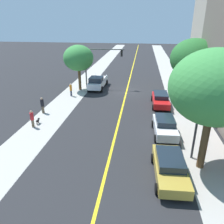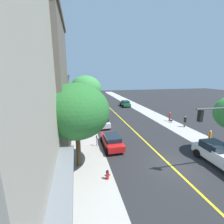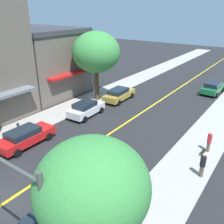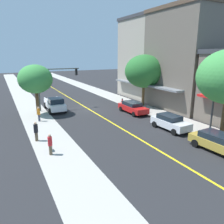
# 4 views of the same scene
# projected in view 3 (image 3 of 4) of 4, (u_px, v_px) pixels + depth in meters

# --- Properties ---
(ground_plane) EXTENTS (140.00, 140.00, 0.00)m
(ground_plane) POSITION_uv_depth(u_px,v_px,m) (1.00, 205.00, 13.87)
(ground_plane) COLOR #262628
(road_centerline_stripe) EXTENTS (0.20, 126.00, 0.00)m
(road_centerline_stripe) POSITION_uv_depth(u_px,v_px,m) (1.00, 205.00, 13.87)
(road_centerline_stripe) COLOR yellow
(road_centerline_stripe) RESTS_ON ground
(pale_office_building) EXTENTS (12.02, 8.89, 8.00)m
(pale_office_building) POSITION_uv_depth(u_px,v_px,m) (37.00, 61.00, 31.33)
(pale_office_building) COLOR #665B51
(pale_office_building) RESTS_ON ground
(street_tree_right_corner) EXTENTS (5.38, 5.38, 7.94)m
(street_tree_right_corner) POSITION_uv_depth(u_px,v_px,m) (96.00, 52.00, 27.52)
(street_tree_right_corner) COLOR brown
(street_tree_right_corner) RESTS_ON ground
(street_tree_left_far) EXTENTS (4.14, 4.14, 6.27)m
(street_tree_left_far) POSITION_uv_depth(u_px,v_px,m) (92.00, 187.00, 8.60)
(street_tree_left_far) COLOR brown
(street_tree_left_far) RESTS_ON ground
(parking_meter) EXTENTS (0.12, 0.18, 1.28)m
(parking_meter) POSITION_uv_depth(u_px,v_px,m) (18.00, 128.00, 20.89)
(parking_meter) COLOR #4C4C51
(parking_meter) RESTS_ON ground
(traffic_light_mast) EXTENTS (5.76, 0.32, 5.91)m
(traffic_light_mast) POSITION_uv_depth(u_px,v_px,m) (10.00, 196.00, 8.79)
(traffic_light_mast) COLOR #474C47
(traffic_light_mast) RESTS_ON ground
(street_lamp) EXTENTS (0.70, 0.36, 6.31)m
(street_lamp) POSITION_uv_depth(u_px,v_px,m) (93.00, 70.00, 27.23)
(street_lamp) COLOR #38383D
(street_lamp) RESTS_ON ground
(red_sedan_left_curb) EXTENTS (2.05, 4.71, 1.45)m
(red_sedan_left_curb) POSITION_uv_depth(u_px,v_px,m) (25.00, 137.00, 19.64)
(red_sedan_left_curb) COLOR red
(red_sedan_left_curb) RESTS_ON ground
(white_sedan_left_curb) EXTENTS (2.14, 4.27, 1.51)m
(white_sedan_left_curb) POSITION_uv_depth(u_px,v_px,m) (86.00, 109.00, 25.00)
(white_sedan_left_curb) COLOR silver
(white_sedan_left_curb) RESTS_ON ground
(gold_sedan_left_curb) EXTENTS (2.23, 4.73, 1.45)m
(gold_sedan_left_curb) POSITION_uv_depth(u_px,v_px,m) (119.00, 94.00, 29.25)
(gold_sedan_left_curb) COLOR #B29338
(gold_sedan_left_curb) RESTS_ON ground
(green_sedan_right_curb) EXTENTS (2.22, 4.39, 1.50)m
(green_sedan_right_curb) POSITION_uv_depth(u_px,v_px,m) (213.00, 87.00, 31.61)
(green_sedan_right_curb) COLOR #196638
(green_sedan_right_curb) RESTS_ON ground
(pedestrian_black_shirt) EXTENTS (0.36, 0.36, 1.77)m
(pedestrian_black_shirt) POSITION_uv_depth(u_px,v_px,m) (203.00, 164.00, 15.90)
(pedestrian_black_shirt) COLOR brown
(pedestrian_black_shirt) RESTS_ON ground
(pedestrian_orange_shirt) EXTENTS (0.32, 0.32, 1.71)m
(pedestrian_orange_shirt) POSITION_uv_depth(u_px,v_px,m) (140.00, 215.00, 12.06)
(pedestrian_orange_shirt) COLOR #33384C
(pedestrian_orange_shirt) RESTS_ON ground
(pedestrian_red_shirt) EXTENTS (0.33, 0.33, 1.67)m
(pedestrian_red_shirt) POSITION_uv_depth(u_px,v_px,m) (209.00, 141.00, 18.72)
(pedestrian_red_shirt) COLOR brown
(pedestrian_red_shirt) RESTS_ON ground
(small_dog) EXTENTS (0.28, 0.68, 0.51)m
(small_dog) POSITION_uv_depth(u_px,v_px,m) (203.00, 151.00, 18.45)
(small_dog) COLOR black
(small_dog) RESTS_ON ground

